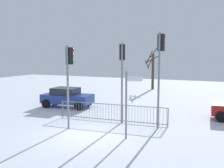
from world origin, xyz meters
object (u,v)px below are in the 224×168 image
object	(u,v)px
bare_tree_centre	(152,69)
traffic_light_foreground_right	(160,59)
direction_sign_post	(127,101)
traffic_light_mid_left	(69,68)
car_blue_mid	(67,97)
traffic_light_foreground_left	(122,64)

from	to	relation	value
bare_tree_centre	traffic_light_foreground_right	bearing A→B (deg)	-73.52
direction_sign_post	traffic_light_mid_left	bearing A→B (deg)	160.36
direction_sign_post	car_blue_mid	size ratio (longest dim) A/B	0.81
traffic_light_mid_left	bare_tree_centre	bearing A→B (deg)	98.39
bare_tree_centre	traffic_light_mid_left	bearing A→B (deg)	-89.57
traffic_light_foreground_right	traffic_light_mid_left	bearing A→B (deg)	-140.29
traffic_light_foreground_right	traffic_light_mid_left	distance (m)	4.86
traffic_light_mid_left	traffic_light_foreground_right	bearing A→B (deg)	32.24
traffic_light_mid_left	direction_sign_post	xyz separation A→B (m)	(3.45, -0.38, -1.47)
traffic_light_foreground_right	direction_sign_post	xyz separation A→B (m)	(-0.96, -2.37, -1.97)
traffic_light_foreground_left	bare_tree_centre	bearing A→B (deg)	79.90
traffic_light_foreground_right	traffic_light_mid_left	size ratio (longest dim) A/B	1.16
traffic_light_mid_left	car_blue_mid	distance (m)	6.29
traffic_light_foreground_left	bare_tree_centre	size ratio (longest dim) A/B	0.98
direction_sign_post	bare_tree_centre	xyz separation A→B (m)	(-3.58, 17.69, 0.53)
traffic_light_foreground_right	traffic_light_foreground_left	world-z (taller)	traffic_light_foreground_right
traffic_light_mid_left	traffic_light_foreground_left	bearing A→B (deg)	55.13
traffic_light_foreground_left	traffic_light_foreground_right	bearing A→B (deg)	-25.76
direction_sign_post	traffic_light_foreground_left	bearing A→B (deg)	103.41
direction_sign_post	traffic_light_foreground_right	bearing A→B (deg)	54.76
direction_sign_post	bare_tree_centre	world-z (taller)	bare_tree_centre
car_blue_mid	bare_tree_centre	xyz separation A→B (m)	(3.25, 12.63, 1.55)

